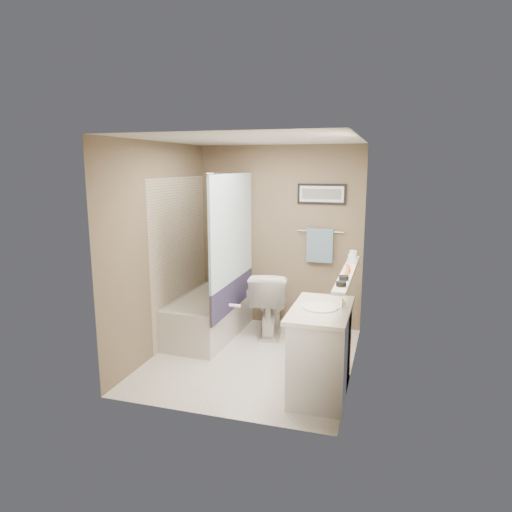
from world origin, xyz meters
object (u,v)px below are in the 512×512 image
(toilet, at_px, (270,302))
(hair_brush_front, at_px, (347,271))
(hair_brush_back, at_px, (348,269))
(glass_jar, at_px, (353,255))
(candle_bowl_far, at_px, (344,278))
(bathtub, at_px, (209,316))
(candle_bowl_near, at_px, (341,284))
(soap_bottle, at_px, (351,257))
(vanity, at_px, (321,353))

(toilet, bearing_deg, hair_brush_front, 125.86)
(hair_brush_back, xyz_separation_m, glass_jar, (0.00, 0.58, 0.03))
(candle_bowl_far, xyz_separation_m, glass_jar, (0.00, 0.97, 0.03))
(candle_bowl_far, relative_size, hair_brush_back, 0.41)
(bathtub, xyz_separation_m, glass_jar, (1.79, -0.12, 0.92))
(candle_bowl_near, relative_size, glass_jar, 0.90)
(toilet, height_order, hair_brush_front, hair_brush_front)
(soap_bottle, bearing_deg, hair_brush_front, -90.00)
(soap_bottle, bearing_deg, hair_brush_back, -90.00)
(candle_bowl_near, xyz_separation_m, hair_brush_back, (0.00, 0.61, 0.00))
(toilet, distance_m, glass_jar, 1.35)
(candle_bowl_far, bearing_deg, candle_bowl_near, -90.00)
(bathtub, relative_size, candle_bowl_far, 16.67)
(bathtub, xyz_separation_m, candle_bowl_far, (1.79, -1.08, 0.89))
(candle_bowl_far, distance_m, hair_brush_back, 0.39)
(glass_jar, bearing_deg, toilet, 159.90)
(hair_brush_back, distance_m, soap_bottle, 0.36)
(vanity, bearing_deg, candle_bowl_far, 7.99)
(toilet, bearing_deg, glass_jar, 150.99)
(vanity, relative_size, soap_bottle, 6.22)
(hair_brush_front, height_order, hair_brush_back, same)
(bathtub, distance_m, candle_bowl_near, 2.38)
(vanity, bearing_deg, hair_brush_back, 65.09)
(toilet, distance_m, candle_bowl_far, 1.86)
(bathtub, distance_m, glass_jar, 2.01)
(hair_brush_front, bearing_deg, candle_bowl_near, -90.00)
(candle_bowl_near, bearing_deg, soap_bottle, 90.00)
(hair_brush_back, height_order, glass_jar, glass_jar)
(candle_bowl_near, distance_m, soap_bottle, 0.97)
(hair_brush_back, distance_m, glass_jar, 0.58)
(bathtub, bearing_deg, glass_jar, -1.80)
(vanity, relative_size, hair_brush_front, 4.09)
(hair_brush_back, height_order, soap_bottle, soap_bottle)
(candle_bowl_near, bearing_deg, hair_brush_back, 90.00)
(candle_bowl_near, relative_size, hair_brush_front, 0.41)
(bathtub, xyz_separation_m, hair_brush_front, (1.79, -0.79, 0.89))
(toilet, distance_m, hair_brush_back, 1.60)
(glass_jar, relative_size, soap_bottle, 0.69)
(glass_jar, bearing_deg, candle_bowl_far, -90.00)
(candle_bowl_far, bearing_deg, bathtub, 148.76)
(vanity, height_order, hair_brush_back, hair_brush_back)
(hair_brush_back, bearing_deg, hair_brush_front, -90.00)
(toilet, relative_size, candle_bowl_far, 9.21)
(bathtub, bearing_deg, soap_bottle, -8.74)
(hair_brush_front, xyz_separation_m, glass_jar, (0.00, 0.68, 0.03))
(soap_bottle, bearing_deg, toilet, 150.09)
(vanity, bearing_deg, bathtub, 144.24)
(candle_bowl_far, relative_size, hair_brush_front, 0.41)
(bathtub, relative_size, soap_bottle, 10.37)
(bathtub, distance_m, candle_bowl_far, 2.27)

